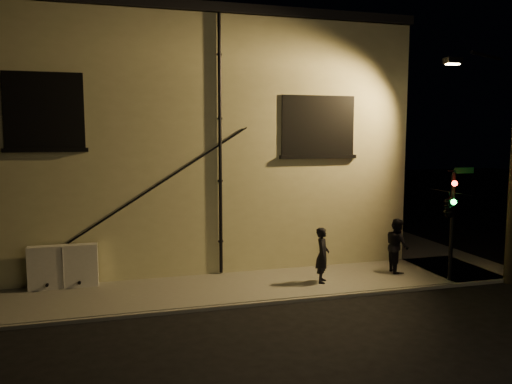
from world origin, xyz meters
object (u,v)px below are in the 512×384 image
object	(u,v)px
pedestrian_a	(322,255)
traffic_signal	(449,206)
utility_cabinet	(63,267)
streetlamp_pole	(512,156)
pedestrian_b	(397,245)

from	to	relation	value
pedestrian_a	traffic_signal	xyz separation A→B (m)	(3.79, -0.96, 1.53)
utility_cabinet	pedestrian_a	xyz separation A→B (m)	(7.69, -1.56, 0.21)
pedestrian_a	streetlamp_pole	size ratio (longest dim) A/B	0.23
pedestrian_a	traffic_signal	distance (m)	4.20
pedestrian_a	traffic_signal	world-z (taller)	traffic_signal
pedestrian_a	pedestrian_b	size ratio (longest dim) A/B	0.96
streetlamp_pole	pedestrian_b	bearing A→B (deg)	150.31
utility_cabinet	pedestrian_b	bearing A→B (deg)	-6.21
pedestrian_a	streetlamp_pole	bearing A→B (deg)	-75.86
pedestrian_a	pedestrian_b	distance (m)	2.89
utility_cabinet	streetlamp_pole	size ratio (longest dim) A/B	0.26
pedestrian_b	streetlamp_pole	xyz separation A→B (m)	(2.91, -1.66, 3.00)
pedestrian_b	traffic_signal	distance (m)	2.23
pedestrian_a	pedestrian_b	bearing A→B (deg)	-55.50
streetlamp_pole	pedestrian_a	bearing A→B (deg)	167.79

